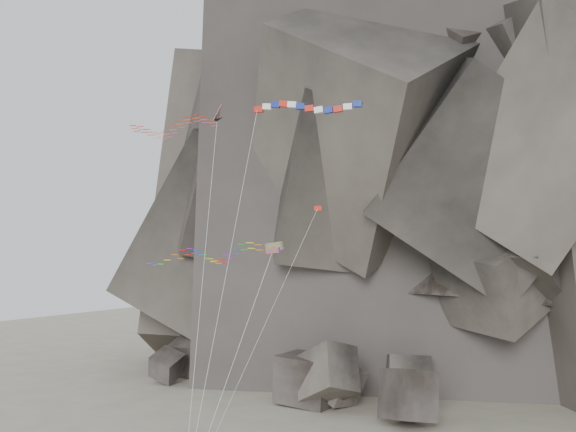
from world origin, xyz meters
The scene contains 6 objects.
headland centered at (0.00, 70.00, 42.00)m, with size 110.00×70.00×84.00m, color #585148, non-canonical shape.
boulder_field centered at (-7.55, 33.71, 2.62)m, with size 83.68×18.94×8.92m.
delta_kite centered at (-11.27, 2.41, 31.29)m, with size 14.95×10.92×31.66m.
banner_kite centered at (1.29, 6.09, 32.24)m, with size 9.25×15.24×31.71m.
parafoil_kite centered at (-6.11, 1.21, 19.55)m, with size 15.92×8.70×19.32m.
pennant_kite centered at (3.85, -0.40, 18.60)m, with size 6.82×8.56×22.10m.
Camera 1 is at (33.81, -47.35, 20.71)m, focal length 45.00 mm.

